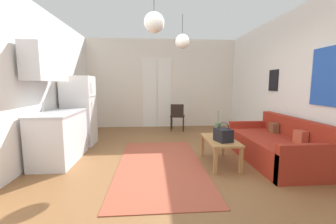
% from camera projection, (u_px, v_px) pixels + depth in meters
% --- Properties ---
extents(ground_plane, '(5.32, 7.94, 0.10)m').
position_uv_depth(ground_plane, '(173.00, 173.00, 3.47)').
color(ground_plane, brown).
extents(wall_back, '(4.92, 0.13, 2.81)m').
position_uv_depth(wall_back, '(162.00, 84.00, 6.96)').
color(wall_back, silver).
rests_on(wall_back, ground_plane).
extents(wall_right, '(0.12, 7.54, 2.81)m').
position_uv_depth(wall_right, '(321.00, 83.00, 3.46)').
color(wall_right, white).
rests_on(wall_right, ground_plane).
extents(wall_left, '(0.12, 7.54, 2.81)m').
position_uv_depth(wall_left, '(8.00, 83.00, 3.10)').
color(wall_left, white).
rests_on(wall_left, ground_plane).
extents(area_rug, '(1.44, 2.82, 0.01)m').
position_uv_depth(area_rug, '(160.00, 165.00, 3.70)').
color(area_rug, '#9E4733').
rests_on(area_rug, ground_plane).
extents(couch, '(0.93, 1.92, 0.79)m').
position_uv_depth(couch, '(276.00, 147.00, 3.86)').
color(couch, maroon).
rests_on(couch, ground_plane).
extents(coffee_table, '(0.49, 0.92, 0.45)m').
position_uv_depth(coffee_table, '(220.00, 142.00, 3.70)').
color(coffee_table, '#A87542').
rests_on(coffee_table, ground_plane).
extents(bamboo_vase, '(0.10, 0.10, 0.48)m').
position_uv_depth(bamboo_vase, '(218.00, 130.00, 3.76)').
color(bamboo_vase, '#47704C').
rests_on(bamboo_vase, coffee_table).
extents(handbag, '(0.28, 0.32, 0.32)m').
position_uv_depth(handbag, '(223.00, 135.00, 3.52)').
color(handbag, black).
rests_on(handbag, coffee_table).
extents(refrigerator, '(0.66, 0.62, 1.57)m').
position_uv_depth(refrigerator, '(79.00, 111.00, 4.89)').
color(refrigerator, white).
rests_on(refrigerator, ground_plane).
extents(kitchen_counter, '(0.65, 1.23, 2.04)m').
position_uv_depth(kitchen_counter, '(57.00, 120.00, 3.82)').
color(kitchen_counter, silver).
rests_on(kitchen_counter, ground_plane).
extents(accent_chair, '(0.48, 0.47, 0.81)m').
position_uv_depth(accent_chair, '(177.00, 115.00, 6.37)').
color(accent_chair, black).
rests_on(accent_chair, ground_plane).
extents(pendant_lamp_near, '(0.29, 0.29, 0.70)m').
position_uv_depth(pendant_lamp_near, '(154.00, 22.00, 3.01)').
color(pendant_lamp_near, black).
extents(pendant_lamp_far, '(0.29, 0.29, 0.69)m').
position_uv_depth(pendant_lamp_far, '(182.00, 41.00, 4.43)').
color(pendant_lamp_far, black).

